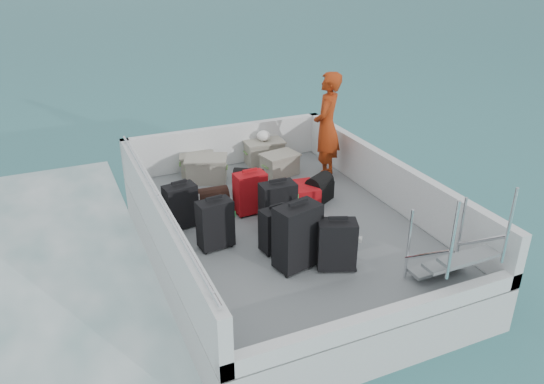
{
  "coord_description": "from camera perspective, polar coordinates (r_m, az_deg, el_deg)",
  "views": [
    {
      "loc": [
        -2.81,
        -5.94,
        4.19
      ],
      "look_at": [
        -0.07,
        0.26,
        1.0
      ],
      "focal_mm": 35.0,
      "sensor_mm": 36.0,
      "label": 1
    }
  ],
  "objects": [
    {
      "name": "suitcase_2",
      "position": [
        7.35,
        -9.78,
        -1.53
      ],
      "size": [
        0.46,
        0.32,
        0.62
      ],
      "primitive_type": "cube",
      "rotation": [
        0.0,
        0.0,
        0.15
      ],
      "color": "black",
      "rests_on": "deck"
    },
    {
      "name": "crate_3",
      "position": [
        8.98,
        0.84,
        2.94
      ],
      "size": [
        0.62,
        0.48,
        0.34
      ],
      "primitive_type": "cube",
      "rotation": [
        0.0,
        0.0,
        0.18
      ],
      "color": "gray",
      "rests_on": "deck"
    },
    {
      "name": "crate_1",
      "position": [
        8.79,
        -7.05,
        2.38
      ],
      "size": [
        0.75,
        0.65,
        0.38
      ],
      "primitive_type": "cube",
      "rotation": [
        0.0,
        0.0,
        -0.39
      ],
      "color": "gray",
      "rests_on": "deck"
    },
    {
      "name": "deck",
      "position": [
        7.48,
        1.34,
        -3.4
      ],
      "size": [
        3.3,
        4.7,
        0.02
      ],
      "primitive_type": "cube",
      "color": "slate",
      "rests_on": "ferry_hull"
    },
    {
      "name": "yellow_bag",
      "position": [
        9.56,
        0.22,
        3.98
      ],
      "size": [
        0.28,
        0.26,
        0.22
      ],
      "primitive_type": "ellipsoid",
      "color": "yellow",
      "rests_on": "deck"
    },
    {
      "name": "crate_0",
      "position": [
        9.09,
        -8.06,
        2.91
      ],
      "size": [
        0.61,
        0.5,
        0.32
      ],
      "primitive_type": "cube",
      "rotation": [
        0.0,
        0.0,
        -0.28
      ],
      "color": "gray",
      "rests_on": "deck"
    },
    {
      "name": "duffel_0",
      "position": [
        7.68,
        -6.71,
        -1.34
      ],
      "size": [
        0.55,
        0.33,
        0.32
      ],
      "primitive_type": null,
      "rotation": [
        0.0,
        0.0,
        -0.06
      ],
      "color": "black",
      "rests_on": "deck"
    },
    {
      "name": "passenger",
      "position": [
        8.65,
        5.9,
        7.0
      ],
      "size": [
        0.76,
        0.77,
        1.78
      ],
      "primitive_type": "imported",
      "rotation": [
        0.0,
        0.0,
        -2.32
      ],
      "color": "#D84214",
      "rests_on": "deck"
    },
    {
      "name": "suitcase_1",
      "position": [
        6.78,
        -6.12,
        -3.52
      ],
      "size": [
        0.46,
        0.3,
        0.66
      ],
      "primitive_type": "cube",
      "rotation": [
        0.0,
        0.0,
        0.11
      ],
      "color": "black",
      "rests_on": "deck"
    },
    {
      "name": "duffel_1",
      "position": [
        8.28,
        -2.54,
        0.86
      ],
      "size": [
        0.54,
        0.49,
        0.32
      ],
      "primitive_type": null,
      "rotation": [
        0.0,
        0.0,
        -0.54
      ],
      "color": "black",
      "rests_on": "deck"
    },
    {
      "name": "suitcase_8",
      "position": [
        7.9,
        2.04,
        -0.43
      ],
      "size": [
        0.84,
        0.61,
        0.31
      ],
      "primitive_type": "cube",
      "rotation": [
        0.0,
        0.0,
        1.44
      ],
      "color": "#B10D12",
      "rests_on": "deck"
    },
    {
      "name": "deck_fittings",
      "position": [
        7.19,
        4.96,
        -1.3
      ],
      "size": [
        3.6,
        5.0,
        0.9
      ],
      "color": "silver",
      "rests_on": "deck"
    },
    {
      "name": "suitcase_5",
      "position": [
        7.63,
        -2.36,
        -0.14
      ],
      "size": [
        0.46,
        0.29,
        0.62
      ],
      "primitive_type": "cube",
      "rotation": [
        0.0,
        0.0,
        0.05
      ],
      "color": "#B10D12",
      "rests_on": "deck"
    },
    {
      "name": "suitcase_3",
      "position": [
        6.32,
        2.74,
        -4.85
      ],
      "size": [
        0.6,
        0.43,
        0.82
      ],
      "primitive_type": "cube",
      "rotation": [
        0.0,
        0.0,
        0.24
      ],
      "color": "black",
      "rests_on": "deck"
    },
    {
      "name": "white_bag",
      "position": [
        9.36,
        -0.91,
        5.91
      ],
      "size": [
        0.24,
        0.24,
        0.18
      ],
      "primitive_type": "ellipsoid",
      "color": "white",
      "rests_on": "crate_2"
    },
    {
      "name": "ground",
      "position": [
        7.79,
        1.3,
        -7.34
      ],
      "size": [
        160.0,
        160.0,
        0.0
      ],
      "primitive_type": "plane",
      "color": "#1D5F65",
      "rests_on": "ground"
    },
    {
      "name": "crate_2",
      "position": [
        9.45,
        -0.9,
        4.28
      ],
      "size": [
        0.67,
        0.48,
        0.39
      ],
      "primitive_type": "cube",
      "rotation": [
        0.0,
        0.0,
        -0.05
      ],
      "color": "gray",
      "rests_on": "deck"
    },
    {
      "name": "suitcase_7",
      "position": [
        7.2,
        0.63,
        -1.52
      ],
      "size": [
        0.48,
        0.29,
        0.66
      ],
      "primitive_type": "cube",
      "rotation": [
        0.0,
        0.0,
        -0.03
      ],
      "color": "black",
      "rests_on": "deck"
    },
    {
      "name": "suitcase_4",
      "position": [
        6.7,
        0.43,
        -4.12
      ],
      "size": [
        0.43,
        0.29,
        0.58
      ],
      "primitive_type": "cube",
      "rotation": [
        0.0,
        0.0,
        0.16
      ],
      "color": "black",
      "rests_on": "deck"
    },
    {
      "name": "duffel_2",
      "position": [
        8.09,
        5.08,
        0.17
      ],
      "size": [
        0.5,
        0.46,
        0.32
      ],
      "primitive_type": null,
      "rotation": [
        0.0,
        0.0,
        0.52
      ],
      "color": "black",
      "rests_on": "deck"
    },
    {
      "name": "suitcase_6",
      "position": [
        6.37,
        6.96,
        -5.72
      ],
      "size": [
        0.53,
        0.42,
        0.63
      ],
      "primitive_type": "cube",
      "rotation": [
        0.0,
        0.0,
        -0.39
      ],
      "color": "black",
      "rests_on": "deck"
    },
    {
      "name": "ferry_hull",
      "position": [
        7.64,
        1.32,
        -5.44
      ],
      "size": [
        3.6,
        5.0,
        0.6
      ],
      "primitive_type": "cube",
      "color": "silver",
      "rests_on": "ground"
    }
  ]
}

